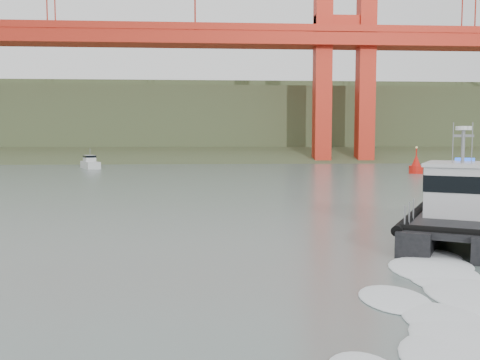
# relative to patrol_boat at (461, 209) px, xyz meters

# --- Properties ---
(ground) EXTENTS (400.00, 400.00, 0.00)m
(ground) POSITION_rel_patrol_boat_xyz_m (-8.89, -2.77, -1.39)
(ground) COLOR slate
(ground) RESTS_ON ground
(headlands) EXTENTS (500.00, 105.36, 27.12)m
(headlands) POSITION_rel_patrol_boat_xyz_m (-8.89, 122.72, 5.65)
(headlands) COLOR #3D502D
(headlands) RESTS_ON ground
(patrol_boat) EXTENTS (9.31, 12.04, 5.57)m
(patrol_boat) POSITION_rel_patrol_boat_xyz_m (0.00, 0.00, 0.00)
(patrol_boat) COLOR black
(patrol_boat) RESTS_ON ground
(motorboat) EXTENTS (4.00, 5.93, 3.11)m
(motorboat) POSITION_rel_patrol_boat_xyz_m (-29.69, 57.35, -0.62)
(motorboat) COLOR silver
(motorboat) RESTS_ON ground
(nav_buoy) EXTENTS (1.80, 1.80, 3.75)m
(nav_buoy) POSITION_rel_patrol_boat_xyz_m (15.29, 43.27, -0.41)
(nav_buoy) COLOR red
(nav_buoy) RESTS_ON ground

